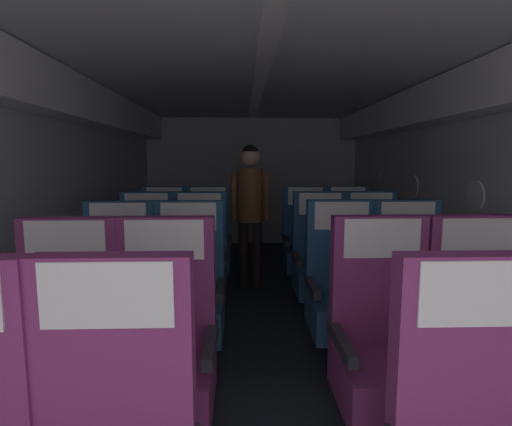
# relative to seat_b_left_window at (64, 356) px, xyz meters

# --- Properties ---
(ground) EXTENTS (3.86, 7.66, 0.02)m
(ground) POSITION_rel_seat_b_left_window_xyz_m (1.03, 1.39, -0.50)
(ground) COLOR #23282D
(fuselage_shell) EXTENTS (3.74, 7.31, 2.22)m
(fuselage_shell) POSITION_rel_seat_b_left_window_xyz_m (1.04, 1.69, 1.11)
(fuselage_shell) COLOR silver
(fuselage_shell) RESTS_ON ground
(seat_b_left_window) EXTENTS (0.52, 0.50, 1.15)m
(seat_b_left_window) POSITION_rel_seat_b_left_window_xyz_m (0.00, 0.00, 0.00)
(seat_b_left_window) COLOR #38383D
(seat_b_left_window) RESTS_ON ground
(seat_b_left_aisle) EXTENTS (0.52, 0.50, 1.15)m
(seat_b_left_aisle) POSITION_rel_seat_b_left_window_xyz_m (0.48, 0.00, 0.00)
(seat_b_left_aisle) COLOR #38383D
(seat_b_left_aisle) RESTS_ON ground
(seat_b_right_aisle) EXTENTS (0.52, 0.50, 1.15)m
(seat_b_right_aisle) POSITION_rel_seat_b_left_window_xyz_m (2.08, 0.00, 0.00)
(seat_b_right_aisle) COLOR #38383D
(seat_b_right_aisle) RESTS_ON ground
(seat_b_right_window) EXTENTS (0.52, 0.50, 1.15)m
(seat_b_right_window) POSITION_rel_seat_b_left_window_xyz_m (1.58, 0.01, 0.00)
(seat_b_right_window) COLOR #38383D
(seat_b_right_window) RESTS_ON ground
(seat_c_left_window) EXTENTS (0.52, 0.50, 1.15)m
(seat_c_left_window) POSITION_rel_seat_b_left_window_xyz_m (0.00, 0.83, 0.00)
(seat_c_left_window) COLOR #38383D
(seat_c_left_window) RESTS_ON ground
(seat_c_left_aisle) EXTENTS (0.52, 0.50, 1.15)m
(seat_c_left_aisle) POSITION_rel_seat_b_left_window_xyz_m (0.49, 0.84, 0.00)
(seat_c_left_aisle) COLOR #38383D
(seat_c_left_aisle) RESTS_ON ground
(seat_c_right_aisle) EXTENTS (0.52, 0.50, 1.15)m
(seat_c_right_aisle) POSITION_rel_seat_b_left_window_xyz_m (2.06, 0.84, 0.00)
(seat_c_right_aisle) COLOR #38383D
(seat_c_right_aisle) RESTS_ON ground
(seat_c_right_window) EXTENTS (0.52, 0.50, 1.15)m
(seat_c_right_window) POSITION_rel_seat_b_left_window_xyz_m (1.58, 0.86, 0.00)
(seat_c_right_window) COLOR #38383D
(seat_c_right_window) RESTS_ON ground
(seat_d_left_window) EXTENTS (0.52, 0.50, 1.15)m
(seat_d_left_window) POSITION_rel_seat_b_left_window_xyz_m (-0.00, 1.68, 0.00)
(seat_d_left_window) COLOR #38383D
(seat_d_left_window) RESTS_ON ground
(seat_d_left_aisle) EXTENTS (0.52, 0.50, 1.15)m
(seat_d_left_aisle) POSITION_rel_seat_b_left_window_xyz_m (0.48, 1.67, 0.00)
(seat_d_left_aisle) COLOR #38383D
(seat_d_left_aisle) RESTS_ON ground
(seat_d_right_aisle) EXTENTS (0.52, 0.50, 1.15)m
(seat_d_right_aisle) POSITION_rel_seat_b_left_window_xyz_m (2.07, 1.67, 0.00)
(seat_d_right_aisle) COLOR #38383D
(seat_d_right_aisle) RESTS_ON ground
(seat_d_right_window) EXTENTS (0.52, 0.50, 1.15)m
(seat_d_right_window) POSITION_rel_seat_b_left_window_xyz_m (1.59, 1.67, 0.00)
(seat_d_right_window) COLOR #38383D
(seat_d_right_window) RESTS_ON ground
(seat_e_left_window) EXTENTS (0.52, 0.50, 1.15)m
(seat_e_left_window) POSITION_rel_seat_b_left_window_xyz_m (-0.00, 2.51, 0.00)
(seat_e_left_window) COLOR #38383D
(seat_e_left_window) RESTS_ON ground
(seat_e_left_aisle) EXTENTS (0.52, 0.50, 1.15)m
(seat_e_left_aisle) POSITION_rel_seat_b_left_window_xyz_m (0.49, 2.52, 0.00)
(seat_e_left_aisle) COLOR #38383D
(seat_e_left_aisle) RESTS_ON ground
(seat_e_right_aisle) EXTENTS (0.52, 0.50, 1.15)m
(seat_e_right_aisle) POSITION_rel_seat_b_left_window_xyz_m (2.07, 2.51, 0.00)
(seat_e_right_aisle) COLOR #38383D
(seat_e_right_aisle) RESTS_ON ground
(seat_e_right_window) EXTENTS (0.52, 0.50, 1.15)m
(seat_e_right_window) POSITION_rel_seat_b_left_window_xyz_m (1.58, 2.50, 0.00)
(seat_e_right_window) COLOR #38383D
(seat_e_right_window) RESTS_ON ground
(flight_attendant) EXTENTS (0.43, 0.28, 1.61)m
(flight_attendant) POSITION_rel_seat_b_left_window_xyz_m (0.96, 2.55, 0.51)
(flight_attendant) COLOR black
(flight_attendant) RESTS_ON ground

